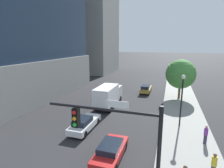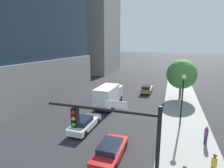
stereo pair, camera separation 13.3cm
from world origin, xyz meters
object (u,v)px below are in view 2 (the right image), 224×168
at_px(traffic_light_pole, 118,136).
at_px(pedestrian_purple_shirt, 206,135).
at_px(box_truck, 109,95).
at_px(street_tree, 182,74).
at_px(car_red, 110,150).
at_px(construction_building, 90,14).
at_px(street_lamp, 183,93).
at_px(car_gold, 147,89).
at_px(pedestrian_yellow_shirt, 214,166).
at_px(car_white, 85,123).

height_order(traffic_light_pole, pedestrian_purple_shirt, traffic_light_pole).
relative_size(box_truck, pedestrian_purple_shirt, 4.08).
xyz_separation_m(street_tree, car_red, (-5.70, -18.78, -3.44)).
relative_size(construction_building, street_lamp, 7.24).
relative_size(street_tree, pedestrian_purple_shirt, 3.71).
height_order(car_gold, pedestrian_yellow_shirt, pedestrian_yellow_shirt).
distance_m(street_tree, car_white, 18.25).
relative_size(traffic_light_pole, car_red, 1.33).
xyz_separation_m(box_truck, pedestrian_yellow_shirt, (11.35, -11.55, -0.71)).
height_order(car_white, pedestrian_purple_shirt, pedestrian_purple_shirt).
distance_m(street_tree, car_gold, 6.94).
height_order(street_tree, pedestrian_purple_shirt, street_tree).
height_order(street_tree, pedestrian_yellow_shirt, street_tree).
distance_m(car_red, box_truck, 12.27).
height_order(pedestrian_purple_shirt, pedestrian_yellow_shirt, pedestrian_yellow_shirt).
bearing_deg(car_white, pedestrian_purple_shirt, 3.22).
bearing_deg(car_white, car_red, -42.51).
height_order(traffic_light_pole, street_lamp, traffic_light_pole).
bearing_deg(pedestrian_yellow_shirt, car_white, 161.34).
bearing_deg(car_gold, car_red, -90.00).
bearing_deg(pedestrian_purple_shirt, traffic_light_pole, -123.43).
relative_size(car_gold, pedestrian_purple_shirt, 2.39).
relative_size(street_lamp, car_white, 1.18).
bearing_deg(car_red, box_truck, 109.76).
relative_size(construction_building, pedestrian_purple_shirt, 23.82).
xyz_separation_m(street_lamp, box_truck, (-9.53, 3.95, -2.10)).
relative_size(street_lamp, pedestrian_yellow_shirt, 3.25).
bearing_deg(car_red, construction_building, 116.47).
height_order(box_truck, pedestrian_yellow_shirt, box_truck).
bearing_deg(street_tree, car_red, -106.89).
distance_m(car_white, car_red, 5.61).
bearing_deg(car_red, street_tree, 73.11).
height_order(street_lamp, car_red, street_lamp).
height_order(construction_building, traffic_light_pole, construction_building).
xyz_separation_m(car_gold, pedestrian_purple_shirt, (7.43, -16.40, 0.26)).
relative_size(street_lamp, box_truck, 0.81).
bearing_deg(car_gold, pedestrian_yellow_shirt, -70.94).
relative_size(box_truck, pedestrian_yellow_shirt, 4.02).
xyz_separation_m(street_lamp, pedestrian_yellow_shirt, (1.82, -7.60, -2.81)).
xyz_separation_m(construction_building, car_red, (21.12, -42.42, -17.31)).
xyz_separation_m(pedestrian_purple_shirt, pedestrian_yellow_shirt, (-0.21, -4.48, 0.01)).
bearing_deg(street_lamp, construction_building, 127.25).
bearing_deg(car_gold, car_white, -103.63).
xyz_separation_m(car_red, box_truck, (-4.13, 11.51, 1.06)).
xyz_separation_m(traffic_light_pole, pedestrian_purple_shirt, (5.63, 8.54, -3.30)).
height_order(box_truck, pedestrian_purple_shirt, box_truck).
xyz_separation_m(traffic_light_pole, pedestrian_yellow_shirt, (5.42, 4.05, -3.29)).
relative_size(car_red, pedestrian_purple_shirt, 2.67).
height_order(street_tree, box_truck, street_tree).
bearing_deg(pedestrian_yellow_shirt, traffic_light_pole, -143.21).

